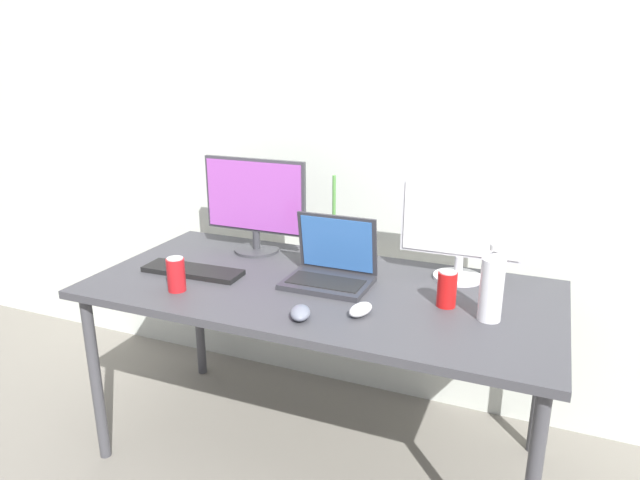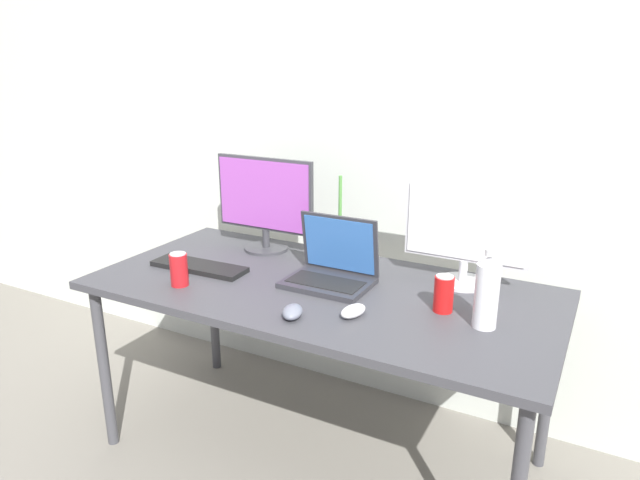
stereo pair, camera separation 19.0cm
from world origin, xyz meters
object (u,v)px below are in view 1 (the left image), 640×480
(water_bottle, at_px, (492,285))
(soda_can_near_keyboard, at_px, (447,289))
(laptop_silver, at_px, (331,267))
(mouse_by_keyboard, at_px, (300,313))
(soda_can_by_laptop, at_px, (176,274))
(monitor_center, at_px, (462,227))
(monitor_left, at_px, (255,202))
(keyboard_main, at_px, (193,271))
(mouse_by_laptop, at_px, (361,310))
(work_desk, at_px, (320,300))
(bamboo_vase, at_px, (334,245))

(water_bottle, height_order, soda_can_near_keyboard, water_bottle)
(laptop_silver, height_order, mouse_by_keyboard, laptop_silver)
(laptop_silver, distance_m, water_bottle, 0.60)
(mouse_by_keyboard, xyz_separation_m, soda_can_by_laptop, (-0.51, 0.04, 0.04))
(monitor_center, xyz_separation_m, mouse_by_keyboard, (-0.41, -0.55, -0.19))
(mouse_by_keyboard, bearing_deg, monitor_left, 110.08)
(keyboard_main, distance_m, soda_can_near_keyboard, 0.98)
(laptop_silver, distance_m, soda_can_by_laptop, 0.57)
(monitor_center, height_order, mouse_by_laptop, monitor_center)
(work_desk, relative_size, soda_can_near_keyboard, 13.70)
(keyboard_main, height_order, bamboo_vase, bamboo_vase)
(soda_can_near_keyboard, xyz_separation_m, bamboo_vase, (-0.51, 0.26, 0.01))
(bamboo_vase, bearing_deg, monitor_center, 1.14)
(monitor_center, bearing_deg, soda_can_near_keyboard, -88.86)
(work_desk, xyz_separation_m, monitor_center, (0.46, 0.27, 0.26))
(mouse_by_keyboard, bearing_deg, laptop_silver, 74.02)
(mouse_by_keyboard, xyz_separation_m, bamboo_vase, (-0.09, 0.54, 0.05))
(laptop_silver, bearing_deg, bamboo_vase, 108.72)
(mouse_by_keyboard, xyz_separation_m, mouse_by_laptop, (0.17, 0.10, -0.00))
(monitor_center, xyz_separation_m, mouse_by_laptop, (-0.24, -0.45, -0.19))
(mouse_by_keyboard, bearing_deg, bamboo_vase, 79.77)
(monitor_left, height_order, laptop_silver, monitor_left)
(laptop_silver, bearing_deg, soda_can_near_keyboard, -7.41)
(monitor_center, bearing_deg, laptop_silver, -153.74)
(monitor_center, xyz_separation_m, bamboo_vase, (-0.51, -0.01, -0.13))
(water_bottle, distance_m, bamboo_vase, 0.73)
(soda_can_near_keyboard, xyz_separation_m, soda_can_by_laptop, (-0.93, -0.24, 0.00))
(monitor_center, height_order, soda_can_by_laptop, monitor_center)
(keyboard_main, bearing_deg, bamboo_vase, 33.35)
(monitor_center, relative_size, mouse_by_keyboard, 4.42)
(monitor_left, distance_m, keyboard_main, 0.41)
(work_desk, distance_m, soda_can_near_keyboard, 0.48)
(work_desk, xyz_separation_m, water_bottle, (0.62, -0.05, 0.18))
(monitor_left, bearing_deg, mouse_by_laptop, -35.10)
(work_desk, relative_size, keyboard_main, 4.28)
(soda_can_near_keyboard, bearing_deg, work_desk, 179.61)
(water_bottle, bearing_deg, monitor_left, 162.90)
(mouse_by_keyboard, bearing_deg, water_bottle, 1.67)
(laptop_silver, bearing_deg, mouse_by_keyboard, -85.90)
(laptop_silver, relative_size, water_bottle, 1.22)
(monitor_left, xyz_separation_m, bamboo_vase, (0.36, -0.00, -0.15))
(laptop_silver, height_order, water_bottle, water_bottle)
(mouse_by_laptop, bearing_deg, laptop_silver, 145.09)
(monitor_center, height_order, bamboo_vase, monitor_center)
(soda_can_near_keyboard, bearing_deg, soda_can_by_laptop, -165.82)
(water_bottle, distance_m, soda_can_near_keyboard, 0.17)
(laptop_silver, bearing_deg, mouse_by_laptop, -50.02)
(monitor_left, height_order, keyboard_main, monitor_left)
(laptop_silver, bearing_deg, water_bottle, -10.27)
(monitor_center, relative_size, soda_can_by_laptop, 3.64)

